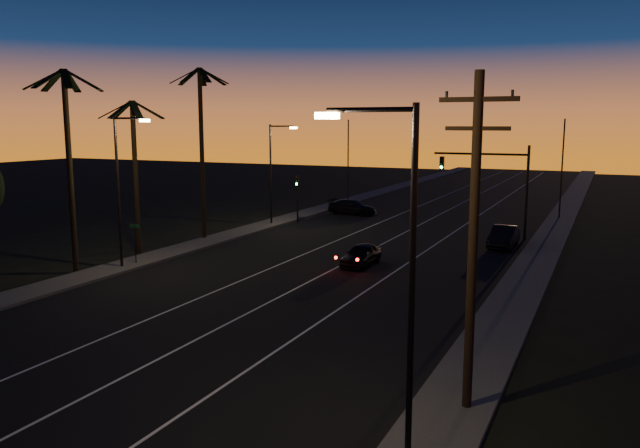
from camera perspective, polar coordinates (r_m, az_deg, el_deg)
The scene contains 21 objects.
road at distance 41.59m, azimuth 3.31°, elevation -2.71°, with size 20.00×170.00×0.01m, color black.
sidewalk_left at distance 46.81m, azimuth -9.52°, elevation -1.39°, with size 2.40×170.00×0.16m, color #353633.
sidewalk_right at distance 38.93m, azimuth 18.83°, elevation -3.90°, with size 2.40×170.00×0.16m, color #353633.
lane_stripe_left at distance 42.76m, azimuth -0.43°, elevation -2.35°, with size 0.12×160.00×0.01m, color silver.
lane_stripe_mid at distance 41.40m, azimuth 3.95°, elevation -2.75°, with size 0.12×160.00×0.01m, color silver.
lane_stripe_right at distance 40.31m, azimuth 8.60°, elevation -3.16°, with size 0.12×160.00×0.01m, color silver.
palm_near at distance 37.88m, azimuth -22.01°, elevation 6.27°, with size 4.25×4.16×11.53m.
palm_mid at distance 42.63m, azimuth -16.58°, elevation 5.70°, with size 4.25×4.16×10.03m.
palm_far at distance 46.63m, azimuth -10.79°, elevation 7.85°, with size 4.25×4.16×12.53m.
streetlight_left_near at distance 38.06m, azimuth -17.69°, elevation 3.87°, with size 2.55×0.26×9.00m.
streetlight_left_far at distance 52.67m, azimuth -4.24°, elevation 5.33°, with size 2.55×0.26×8.50m.
streetlight_right_near at distance 14.83m, azimuth 7.34°, elevation -3.40°, with size 2.55×0.26×9.00m.
street_sign at distance 39.33m, azimuth -16.55°, elevation -1.31°, with size 0.70×0.06×2.60m.
utility_pole at distance 18.43m, azimuth 13.83°, elevation -1.16°, with size 2.20×0.28×10.00m.
signal_mast at distance 48.60m, azimuth 15.68°, elevation 4.37°, with size 7.10×0.41×7.00m.
signal_post at distance 54.04m, azimuth -2.09°, elevation 3.13°, with size 0.28×0.37×4.20m.
far_pole_left at distance 68.13m, azimuth 2.58°, elevation 5.73°, with size 0.14×0.14×9.00m, color black.
far_pole_right at distance 60.08m, azimuth 21.24°, elevation 4.67°, with size 0.14×0.14×9.00m, color black.
lead_car at distance 38.01m, azimuth 3.76°, elevation -2.81°, with size 1.61×4.39×1.33m.
right_car at distance 45.37m, azimuth 16.46°, elevation -1.11°, with size 1.63×4.53×1.49m.
cross_car at distance 59.47m, azimuth 2.96°, elevation 1.55°, with size 4.88×2.34×1.37m.
Camera 1 is at (15.09, -7.81, 8.52)m, focal length 35.00 mm.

